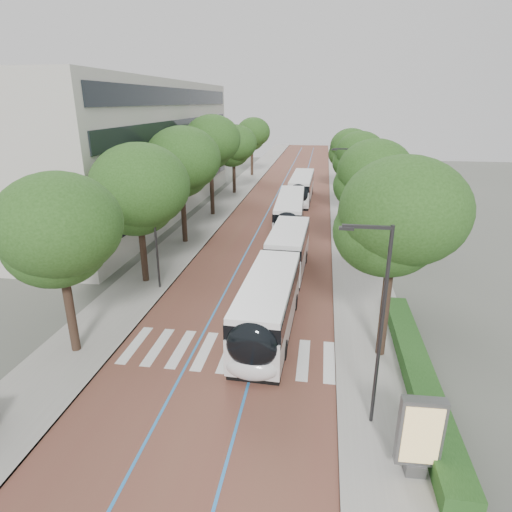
# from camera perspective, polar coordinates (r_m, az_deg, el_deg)

# --- Properties ---
(ground) EXTENTS (160.00, 160.00, 0.00)m
(ground) POSITION_cam_1_polar(r_m,az_deg,el_deg) (21.40, -4.76, -14.17)
(ground) COLOR #51544C
(ground) RESTS_ON ground
(road) EXTENTS (11.00, 140.00, 0.02)m
(road) POSITION_cam_1_polar(r_m,az_deg,el_deg) (58.57, 4.38, 8.12)
(road) COLOR brown
(road) RESTS_ON ground
(sidewalk_left) EXTENTS (4.00, 140.00, 0.12)m
(sidewalk_left) POSITION_cam_1_polar(r_m,az_deg,el_deg) (59.60, -2.90, 8.41)
(sidewalk_left) COLOR gray
(sidewalk_left) RESTS_ON ground
(sidewalk_right) EXTENTS (4.00, 140.00, 0.12)m
(sidewalk_right) POSITION_cam_1_polar(r_m,az_deg,el_deg) (58.48, 11.79, 7.79)
(sidewalk_right) COLOR gray
(sidewalk_right) RESTS_ON ground
(kerb_left) EXTENTS (0.20, 140.00, 0.14)m
(kerb_left) POSITION_cam_1_polar(r_m,az_deg,el_deg) (59.25, -1.08, 8.36)
(kerb_left) COLOR gray
(kerb_left) RESTS_ON ground
(kerb_right) EXTENTS (0.20, 140.00, 0.14)m
(kerb_right) POSITION_cam_1_polar(r_m,az_deg,el_deg) (58.41, 9.91, 7.90)
(kerb_right) COLOR gray
(kerb_right) RESTS_ON ground
(zebra_crossing) EXTENTS (10.55, 3.60, 0.01)m
(zebra_crossing) POSITION_cam_1_polar(r_m,az_deg,el_deg) (22.15, -3.63, -12.74)
(zebra_crossing) COLOR silver
(zebra_crossing) RESTS_ON ground
(lane_line_left) EXTENTS (0.12, 126.00, 0.01)m
(lane_line_left) POSITION_cam_1_polar(r_m,az_deg,el_deg) (58.71, 2.81, 8.20)
(lane_line_left) COLOR #2571BB
(lane_line_left) RESTS_ON road
(lane_line_right) EXTENTS (0.12, 126.00, 0.01)m
(lane_line_right) POSITION_cam_1_polar(r_m,az_deg,el_deg) (58.47, 5.96, 8.07)
(lane_line_right) COLOR #2571BB
(lane_line_right) RESTS_ON road
(office_building) EXTENTS (18.11, 40.00, 14.00)m
(office_building) POSITION_cam_1_polar(r_m,az_deg,el_deg) (51.34, -19.48, 13.31)
(office_building) COLOR #B0AEA3
(office_building) RESTS_ON ground
(hedge) EXTENTS (1.20, 14.00, 0.80)m
(hedge) POSITION_cam_1_polar(r_m,az_deg,el_deg) (21.17, 20.76, -14.29)
(hedge) COLOR #1A3E15
(hedge) RESTS_ON sidewalk_right
(streetlight_near) EXTENTS (1.82, 0.20, 8.00)m
(streetlight_near) POSITION_cam_1_polar(r_m,az_deg,el_deg) (16.03, 15.92, -7.41)
(streetlight_near) COLOR #29292B
(streetlight_near) RESTS_ON sidewalk_right
(streetlight_far) EXTENTS (1.82, 0.20, 8.00)m
(streetlight_far) POSITION_cam_1_polar(r_m,az_deg,el_deg) (39.88, 12.02, 9.19)
(streetlight_far) COLOR #29292B
(streetlight_far) RESTS_ON sidewalk_right
(lamp_post_left) EXTENTS (0.14, 0.14, 8.00)m
(lamp_post_left) POSITION_cam_1_polar(r_m,az_deg,el_deg) (28.39, -13.30, 3.34)
(lamp_post_left) COLOR #29292B
(lamp_post_left) RESTS_ON sidewalk_left
(trees_left) EXTENTS (6.43, 60.56, 10.13)m
(trees_left) POSITION_cam_1_polar(r_m,az_deg,el_deg) (42.56, -7.67, 12.52)
(trees_left) COLOR black
(trees_left) RESTS_ON ground
(trees_right) EXTENTS (5.67, 47.64, 9.29)m
(trees_right) POSITION_cam_1_polar(r_m,az_deg,el_deg) (39.37, 13.81, 11.26)
(trees_right) COLOR black
(trees_right) RESTS_ON ground
(lead_bus) EXTENTS (3.08, 18.46, 3.20)m
(lead_bus) POSITION_cam_1_polar(r_m,az_deg,el_deg) (26.47, 2.95, -3.08)
(lead_bus) COLOR black
(lead_bus) RESTS_ON ground
(bus_queued_0) EXTENTS (2.91, 12.47, 3.20)m
(bus_queued_0) POSITION_cam_1_polar(r_m,az_deg,el_deg) (42.06, 4.53, 5.65)
(bus_queued_0) COLOR silver
(bus_queued_0) RESTS_ON ground
(bus_queued_1) EXTENTS (2.73, 12.44, 3.20)m
(bus_queued_1) POSITION_cam_1_polar(r_m,az_deg,el_deg) (54.86, 6.08, 8.98)
(bus_queued_1) COLOR silver
(bus_queued_1) RESTS_ON ground
(ad_panel) EXTENTS (1.45, 0.58, 2.99)m
(ad_panel) POSITION_cam_1_polar(r_m,az_deg,el_deg) (16.08, 20.99, -21.44)
(ad_panel) COLOR #59595B
(ad_panel) RESTS_ON sidewalk_right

